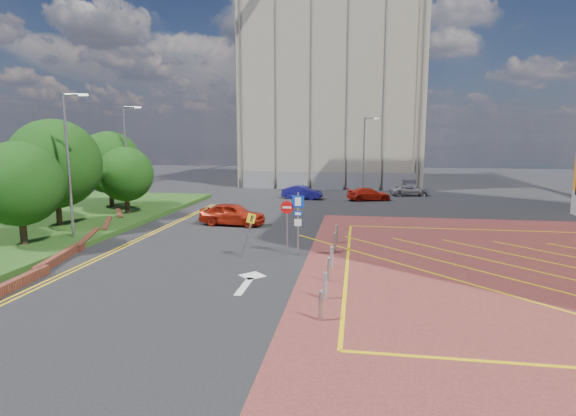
% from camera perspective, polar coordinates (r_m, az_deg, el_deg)
% --- Properties ---
extents(ground, '(140.00, 140.00, 0.00)m').
position_cam_1_polar(ground, '(21.86, -0.39, -6.67)').
color(ground, black).
rests_on(ground, ground).
extents(grass_bed, '(14.00, 32.00, 0.30)m').
position_cam_1_polar(grass_bed, '(34.73, -29.36, -1.71)').
color(grass_bed, '#244114').
rests_on(grass_bed, ground).
extents(retaining_wall, '(6.06, 20.33, 0.40)m').
position_cam_1_polar(retaining_wall, '(27.95, -24.36, -3.60)').
color(retaining_wall, brown).
rests_on(retaining_wall, ground).
extents(tree_a, '(4.40, 4.40, 5.41)m').
position_cam_1_polar(tree_a, '(27.18, -31.00, 2.64)').
color(tree_a, '#3D2B1C').
rests_on(tree_a, grass_bed).
extents(tree_b, '(5.60, 5.60, 6.74)m').
position_cam_1_polar(tree_b, '(31.98, -27.48, 4.99)').
color(tree_b, '#3D2B1C').
rests_on(tree_b, grass_bed).
extents(tree_c, '(4.00, 4.00, 4.90)m').
position_cam_1_polar(tree_c, '(35.20, -19.92, 4.04)').
color(tree_c, '#3D2B1C').
rests_on(tree_c, grass_bed).
extents(tree_d, '(5.00, 5.00, 6.08)m').
position_cam_1_polar(tree_d, '(39.23, -21.74, 5.38)').
color(tree_d, '#3D2B1C').
rests_on(tree_d, grass_bed).
extents(lamp_left_near, '(1.53, 0.16, 8.00)m').
position_cam_1_polar(lamp_left_near, '(27.74, -26.03, 5.52)').
color(lamp_left_near, '#9EA0A8').
rests_on(lamp_left_near, grass_bed).
extents(lamp_left_far, '(1.53, 0.16, 8.00)m').
position_cam_1_polar(lamp_left_far, '(37.31, -19.82, 6.55)').
color(lamp_left_far, '#9EA0A8').
rests_on(lamp_left_far, grass_bed).
extents(lamp_back, '(1.53, 0.16, 8.00)m').
position_cam_1_polar(lamp_back, '(48.80, 9.70, 7.04)').
color(lamp_back, '#9EA0A8').
rests_on(lamp_back, ground).
extents(sign_cluster, '(1.17, 0.12, 3.20)m').
position_cam_1_polar(sign_cluster, '(22.33, 0.76, -1.19)').
color(sign_cluster, '#9EA0A8').
rests_on(sign_cluster, ground).
extents(warning_sign, '(0.81, 0.43, 2.24)m').
position_cam_1_polar(warning_sign, '(21.98, -5.02, -2.78)').
color(warning_sign, '#9EA0A8').
rests_on(warning_sign, ground).
extents(bollard_row, '(0.14, 11.14, 0.90)m').
position_cam_1_polar(bollard_row, '(19.89, 5.44, -6.89)').
color(bollard_row, '#9EA0A8').
rests_on(bollard_row, forecourt).
extents(construction_building, '(21.20, 19.20, 22.00)m').
position_cam_1_polar(construction_building, '(61.08, 5.77, 13.72)').
color(construction_building, '#B5AA94').
rests_on(construction_building, ground).
extents(construction_fence, '(21.60, 0.06, 2.00)m').
position_cam_1_polar(construction_fence, '(51.07, 6.11, 3.42)').
color(construction_fence, gray).
rests_on(construction_fence, ground).
extents(car_red_left, '(4.60, 2.20, 1.52)m').
position_cam_1_polar(car_red_left, '(30.60, -7.06, -0.76)').
color(car_red_left, '#AF210F').
rests_on(car_red_left, ground).
extents(car_blue_back, '(4.02, 1.99, 1.27)m').
position_cam_1_polar(car_blue_back, '(43.38, 1.79, 2.00)').
color(car_blue_back, navy).
rests_on(car_blue_back, ground).
extents(car_red_back, '(4.40, 2.71, 1.19)m').
position_cam_1_polar(car_red_back, '(42.93, 10.20, 1.74)').
color(car_red_back, red).
rests_on(car_red_back, ground).
extents(car_silver_back, '(4.14, 2.58, 1.07)m').
position_cam_1_polar(car_silver_back, '(47.44, 15.13, 2.17)').
color(car_silver_back, '#B4B2BA').
rests_on(car_silver_back, ground).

